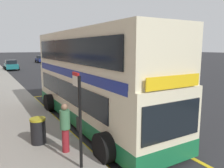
# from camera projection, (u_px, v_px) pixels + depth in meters

# --- Properties ---
(ground_plane) EXTENTS (260.00, 260.00, 0.00)m
(ground_plane) POSITION_uv_depth(u_px,v_px,m) (38.00, 72.00, 32.69)
(ground_plane) COLOR #28282B
(double_decker_bus) EXTENTS (3.22, 10.55, 4.40)m
(double_decker_bus) POSITION_uv_depth(u_px,v_px,m) (92.00, 81.00, 10.67)
(double_decker_bus) COLOR beige
(double_decker_bus) RESTS_ON ground
(bus_bay_markings) EXTENTS (2.90, 14.39, 0.01)m
(bus_bay_markings) POSITION_uv_depth(u_px,v_px,m) (91.00, 122.00, 10.99)
(bus_bay_markings) COLOR gold
(bus_bay_markings) RESTS_ON ground
(bus_stop_sign) EXTENTS (0.09, 0.51, 2.81)m
(bus_stop_sign) POSITION_uv_depth(u_px,v_px,m) (79.00, 113.00, 6.37)
(bus_stop_sign) COLOR black
(bus_stop_sign) RESTS_ON pavement_near
(parked_car_teal_behind) EXTENTS (2.09, 4.20, 1.62)m
(parked_car_teal_behind) POSITION_uv_depth(u_px,v_px,m) (11.00, 65.00, 35.37)
(parked_car_teal_behind) COLOR #196066
(parked_car_teal_behind) RESTS_ON ground
(parked_car_navy_across) EXTENTS (2.09, 4.20, 1.62)m
(parked_car_navy_across) POSITION_uv_depth(u_px,v_px,m) (41.00, 59.00, 52.18)
(parked_car_navy_across) COLOR navy
(parked_car_navy_across) RESTS_ON ground
(pedestrian_waiting_near_sign) EXTENTS (0.34, 0.34, 1.68)m
(pedestrian_waiting_near_sign) POSITION_uv_depth(u_px,v_px,m) (65.00, 126.00, 7.41)
(pedestrian_waiting_near_sign) COLOR maroon
(pedestrian_waiting_near_sign) RESTS_ON pavement_near
(litter_bin) EXTENTS (0.57, 0.57, 0.96)m
(litter_bin) POSITION_uv_depth(u_px,v_px,m) (38.00, 131.00, 8.15)
(litter_bin) COLOR black
(litter_bin) RESTS_ON pavement_near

